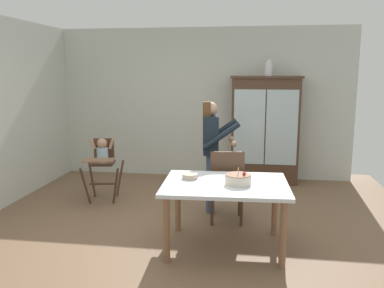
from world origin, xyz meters
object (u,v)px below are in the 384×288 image
at_px(ceramic_vase, 269,69).
at_px(adult_person, 211,143).
at_px(dining_table, 225,191).
at_px(high_chair_with_toddler, 102,158).
at_px(birthday_cake, 238,179).
at_px(serving_bowl, 190,176).
at_px(dining_chair_far_side, 227,181).
at_px(china_cabinet, 265,130).

xyz_separation_m(ceramic_vase, adult_person, (-0.81, -1.64, -1.00)).
bearing_deg(adult_person, dining_table, -174.89).
relative_size(high_chair_with_toddler, dining_table, 0.69).
height_order(high_chair_with_toddler, birthday_cake, high_chair_with_toddler).
bearing_deg(birthday_cake, dining_table, 168.15).
distance_m(serving_bowl, dining_chair_far_side, 0.74).
distance_m(china_cabinet, birthday_cake, 2.85).
height_order(high_chair_with_toddler, dining_chair_far_side, dining_chair_far_side).
height_order(china_cabinet, dining_chair_far_side, china_cabinet).
height_order(adult_person, serving_bowl, adult_person).
height_order(high_chair_with_toddler, dining_table, high_chair_with_toddler).
height_order(china_cabinet, birthday_cake, china_cabinet).
relative_size(high_chair_with_toddler, adult_person, 0.62).
relative_size(ceramic_vase, adult_person, 0.18).
distance_m(dining_table, serving_bowl, 0.44).
relative_size(china_cabinet, dining_table, 1.34).
bearing_deg(dining_chair_far_side, adult_person, -65.82).
bearing_deg(dining_table, high_chair_with_toddler, 143.96).
xyz_separation_m(high_chair_with_toddler, serving_bowl, (1.52, -1.28, 0.11)).
bearing_deg(serving_bowl, dining_chair_far_side, 57.36).
relative_size(china_cabinet, serving_bowl, 10.30).
bearing_deg(dining_chair_far_side, high_chair_with_toddler, -24.99).
distance_m(dining_table, dining_chair_far_side, 0.73).
xyz_separation_m(adult_person, dining_chair_far_side, (0.25, -0.44, -0.41)).
bearing_deg(serving_bowl, birthday_cake, -15.63).
bearing_deg(serving_bowl, ceramic_vase, 70.66).
distance_m(adult_person, serving_bowl, 1.07).
xyz_separation_m(high_chair_with_toddler, dining_table, (1.93, -1.40, -0.01)).
distance_m(adult_person, birthday_cake, 1.27).
bearing_deg(birthday_cake, ceramic_vase, 82.05).
xyz_separation_m(dining_table, dining_chair_far_side, (-0.02, 0.72, -0.09)).
bearing_deg(dining_table, adult_person, 103.28).
height_order(china_cabinet, dining_table, china_cabinet).
distance_m(china_cabinet, serving_bowl, 2.83).
bearing_deg(china_cabinet, ceramic_vase, 6.82).
relative_size(china_cabinet, dining_chair_far_side, 1.93).
height_order(ceramic_vase, serving_bowl, ceramic_vase).
bearing_deg(dining_chair_far_side, china_cabinet, -109.49).
relative_size(adult_person, dining_table, 1.11).
distance_m(ceramic_vase, dining_chair_far_side, 2.58).
relative_size(ceramic_vase, serving_bowl, 1.50).
distance_m(adult_person, dining_chair_far_side, 0.65).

